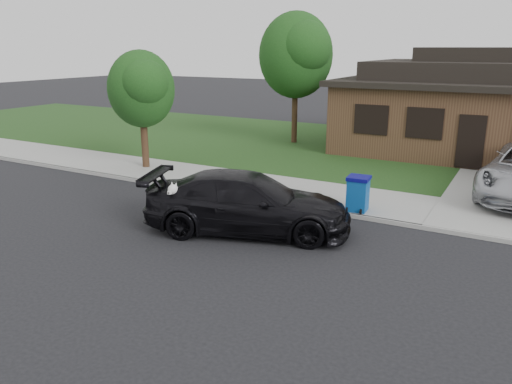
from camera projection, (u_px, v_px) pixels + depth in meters
The scene contains 9 objects.
ground at pixel (239, 247), 12.45m from camera, with size 120.00×120.00×0.00m, color black.
sidewalk at pixel (316, 195), 16.63m from camera, with size 60.00×3.00×0.12m, color gray.
curb at pixel (297, 207), 15.38m from camera, with size 60.00×0.12×0.12m, color gray.
lawn at pixel (381, 152), 23.35m from camera, with size 60.00×13.00×0.13m, color #193814.
sedan at pixel (247, 203), 13.30m from camera, with size 5.91×3.87×1.59m.
recycling_bin at pixel (358, 193), 14.70m from camera, with size 0.67×0.69×1.04m.
house at pixel (484, 108), 22.58m from camera, with size 12.60×8.60×4.65m.
tree_0 at pixel (298, 54), 24.03m from camera, with size 3.78×3.60×6.34m.
tree_2 at pixel (142, 88), 19.27m from camera, with size 2.73×2.60×4.59m.
Camera 1 is at (6.00, -9.91, 4.80)m, focal length 35.00 mm.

